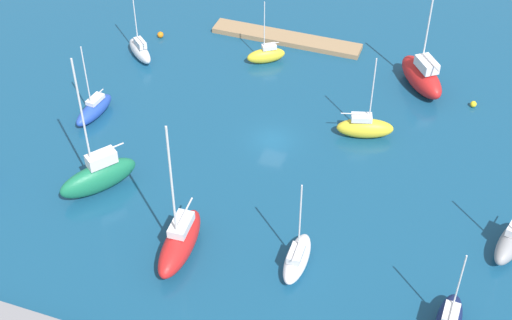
{
  "coord_description": "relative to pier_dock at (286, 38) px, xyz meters",
  "views": [
    {
      "loc": [
        -18.07,
        56.15,
        48.38
      ],
      "look_at": [
        0.0,
        5.16,
        1.5
      ],
      "focal_mm": 52.04,
      "sensor_mm": 36.0,
      "label": 1
    }
  ],
  "objects": [
    {
      "name": "sailboat_yellow_near_pier",
      "position": [
        0.78,
        5.34,
        0.68
      ],
      "size": [
        4.61,
        3.8,
        7.97
      ],
      "rotation": [
        0.0,
        0.0,
        0.6
      ],
      "color": "yellow",
      "rests_on": "water"
    },
    {
      "name": "sailboat_white_off_beacon",
      "position": [
        -11.87,
        34.16,
        0.63
      ],
      "size": [
        2.05,
        5.84,
        9.06
      ],
      "rotation": [
        0.0,
        0.0,
        4.74
      ],
      "color": "white",
      "rests_on": "water"
    },
    {
      "name": "sailboat_yellow_inner_mooring",
      "position": [
        -13.25,
        15.04,
        0.85
      ],
      "size": [
        6.14,
        3.52,
        9.53
      ],
      "rotation": [
        0.0,
        0.0,
        3.43
      ],
      "color": "yellow",
      "rests_on": "water"
    },
    {
      "name": "sailboat_blue_center_basin",
      "position": [
        14.63,
        21.33,
        0.63
      ],
      "size": [
        2.46,
        5.97,
        8.88
      ],
      "rotation": [
        0.0,
        0.0,
        1.45
      ],
      "color": "#2347B2",
      "rests_on": "water"
    },
    {
      "name": "water",
      "position": [
        -4.56,
        18.8,
        -0.31
      ],
      "size": [
        160.0,
        160.0,
        0.0
      ],
      "primitive_type": "plane",
      "color": "navy",
      "rests_on": "ground"
    },
    {
      "name": "sailboat_white_far_north",
      "position": [
        15.07,
        9.47,
        0.79
      ],
      "size": [
        4.98,
        4.6,
        9.97
      ],
      "rotation": [
        0.0,
        0.0,
        5.57
      ],
      "color": "white",
      "rests_on": "water"
    },
    {
      "name": "sailboat_gray_lone_south",
      "position": [
        -28.79,
        26.31,
        0.84
      ],
      "size": [
        3.33,
        6.17,
        8.61
      ],
      "rotation": [
        0.0,
        0.0,
        1.31
      ],
      "color": "gray",
      "rests_on": "water"
    },
    {
      "name": "mooring_buoy_orange",
      "position": [
        14.82,
        4.49,
        0.07
      ],
      "size": [
        0.77,
        0.77,
        0.77
      ],
      "primitive_type": "sphere",
      "color": "orange",
      "rests_on": "water"
    },
    {
      "name": "mooring_buoy_yellow",
      "position": [
        -23.26,
        6.09,
        0.03
      ],
      "size": [
        0.69,
        0.69,
        0.69
      ],
      "primitive_type": "sphere",
      "color": "yellow",
      "rests_on": "water"
    },
    {
      "name": "sailboat_red_along_channel",
      "position": [
        -17.2,
        4.56,
        1.36
      ],
      "size": [
        6.95,
        7.9,
        12.14
      ],
      "rotation": [
        0.0,
        0.0,
        5.36
      ],
      "color": "red",
      "rests_on": "water"
    },
    {
      "name": "sailboat_red_west_end",
      "position": [
        -1.93,
        36.15,
        1.11
      ],
      "size": [
        2.93,
        8.13,
        14.35
      ],
      "rotation": [
        0.0,
        0.0,
        1.63
      ],
      "color": "red",
      "rests_on": "water"
    },
    {
      "name": "sailboat_green_lone_north",
      "position": [
        8.56,
        31.26,
        1.39
      ],
      "size": [
        6.31,
        7.52,
        14.89
      ],
      "rotation": [
        0.0,
        0.0,
        0.94
      ],
      "color": "#19724C",
      "rests_on": "water"
    },
    {
      "name": "pier_dock",
      "position": [
        0.0,
        0.0,
        0.0
      ],
      "size": [
        18.49,
        2.76,
        0.62
      ],
      "primitive_type": "cube",
      "color": "#997A56",
      "rests_on": "ground"
    }
  ]
}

